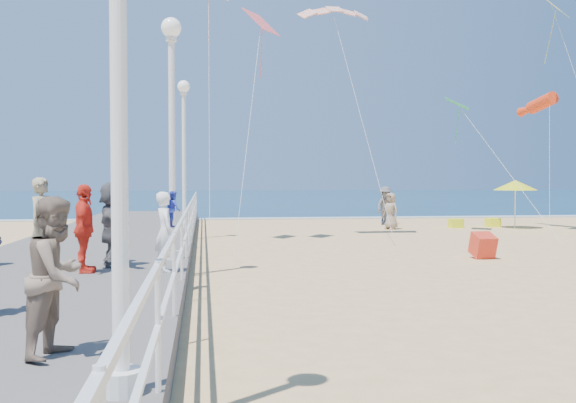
{
  "coord_description": "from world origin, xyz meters",
  "views": [
    {
      "loc": [
        -4.67,
        -14.38,
        2.18
      ],
      "look_at": [
        -2.5,
        2.0,
        1.6
      ],
      "focal_mm": 40.0,
      "sensor_mm": 36.0,
      "label": 1
    }
  ],
  "objects": [
    {
      "name": "kite_diamond_green",
      "position": [
        5.72,
        10.95,
        5.27
      ],
      "size": [
        1.3,
        1.35,
        0.48
      ],
      "primitive_type": "cube",
      "rotation": [
        0.46,
        0.0,
        1.12
      ],
      "color": "#26B461"
    },
    {
      "name": "woman_holding_toddler",
      "position": [
        -5.4,
        -1.94,
        1.17
      ],
      "size": [
        0.51,
        0.64,
        1.54
      ],
      "primitive_type": "imported",
      "rotation": [
        0.0,
        0.0,
        1.86
      ],
      "color": "white",
      "rests_on": "boardwalk"
    },
    {
      "name": "kite_windsock",
      "position": [
        10.04,
        12.05,
        5.51
      ],
      "size": [
        0.99,
        2.57,
        1.06
      ],
      "primitive_type": "cylinder",
      "rotation": [
        1.36,
        0.0,
        0.17
      ],
      "color": "red"
    },
    {
      "name": "spectator_1",
      "position": [
        -6.13,
        -7.74,
        1.2
      ],
      "size": [
        0.82,
        0.93,
        1.61
      ],
      "primitive_type": "imported",
      "rotation": [
        0.0,
        0.0,
        1.26
      ],
      "color": "#836D5A",
      "rests_on": "boardwalk"
    },
    {
      "name": "ocean",
      "position": [
        0.0,
        65.0,
        0.01
      ],
      "size": [
        160.0,
        90.0,
        0.05
      ],
      "primitive_type": "cube",
      "color": "#0C2E4A",
      "rests_on": "ground"
    },
    {
      "name": "spectator_5",
      "position": [
        -6.51,
        -1.02,
        1.26
      ],
      "size": [
        0.86,
        1.67,
        1.72
      ],
      "primitive_type": "imported",
      "rotation": [
        0.0,
        0.0,
        1.8
      ],
      "color": "#595A5E",
      "rests_on": "boardwalk"
    },
    {
      "name": "box_kite",
      "position": [
        2.92,
        2.25,
        0.3
      ],
      "size": [
        0.59,
        0.74,
        0.74
      ],
      "primitive_type": "cube",
      "rotation": [
        0.31,
        0.0,
        0.06
      ],
      "color": "red",
      "rests_on": "ground"
    },
    {
      "name": "toddler_held",
      "position": [
        -5.25,
        -1.79,
        1.6
      ],
      "size": [
        0.35,
        0.4,
        0.7
      ],
      "primitive_type": "imported",
      "rotation": [
        0.0,
        0.0,
        1.86
      ],
      "color": "blue",
      "rests_on": "boardwalk"
    },
    {
      "name": "spectator_6",
      "position": [
        -7.79,
        -1.3,
        1.31
      ],
      "size": [
        0.69,
        0.79,
        1.81
      ],
      "primitive_type": "imported",
      "rotation": [
        0.0,
        0.0,
        1.09
      ],
      "color": "tan",
      "rests_on": "boardwalk"
    },
    {
      "name": "kite_diamond_pink",
      "position": [
        -2.67,
        7.76,
        7.57
      ],
      "size": [
        1.4,
        1.48,
        0.84
      ],
      "primitive_type": "cube",
      "rotation": [
        0.77,
        0.0,
        0.96
      ],
      "color": "#E9565A"
    },
    {
      "name": "spectator_3",
      "position": [
        -6.91,
        -1.86,
        1.24
      ],
      "size": [
        0.48,
        1.01,
        1.68
      ],
      "primitive_type": "imported",
      "rotation": [
        0.0,
        0.0,
        1.64
      ],
      "color": "red",
      "rests_on": "boardwalk"
    },
    {
      "name": "kite_parafoil",
      "position": [
        0.16,
        9.06,
        8.45
      ],
      "size": [
        2.65,
        0.94,
        0.65
      ],
      "primitive_type": null,
      "rotation": [
        0.44,
        0.0,
        0.0
      ],
      "color": "#E9471B"
    },
    {
      "name": "beach_walker_a",
      "position": [
        3.98,
        15.4,
        0.91
      ],
      "size": [
        1.35,
        1.25,
        1.82
      ],
      "primitive_type": "imported",
      "rotation": [
        0.0,
        0.0,
        0.64
      ],
      "color": "#57575C",
      "rests_on": "ground"
    },
    {
      "name": "lamp_post_mid",
      "position": [
        -5.35,
        0.0,
        3.66
      ],
      "size": [
        0.44,
        0.44,
        5.32
      ],
      "color": "white",
      "rests_on": "boardwalk"
    },
    {
      "name": "beach_chair_left",
      "position": [
        6.53,
        12.98,
        0.2
      ],
      "size": [
        0.55,
        0.55,
        0.4
      ],
      "primitive_type": "cube",
      "color": "#E3F219",
      "rests_on": "ground"
    },
    {
      "name": "beach_walker_c",
      "position": [
        3.41,
        12.57,
        0.79
      ],
      "size": [
        0.84,
        0.93,
        1.59
      ],
      "primitive_type": "imported",
      "rotation": [
        0.0,
        0.0,
        -1.0
      ],
      "color": "gray",
      "rests_on": "ground"
    },
    {
      "name": "boardwalk",
      "position": [
        -7.5,
        0.0,
        0.2
      ],
      "size": [
        5.0,
        44.0,
        0.4
      ],
      "primitive_type": "cube",
      "color": "#65605B",
      "rests_on": "ground"
    },
    {
      "name": "beach_umbrella",
      "position": [
        9.05,
        12.44,
        1.91
      ],
      "size": [
        1.9,
        1.9,
        2.14
      ],
      "color": "white",
      "rests_on": "ground"
    },
    {
      "name": "beach_chair_right",
      "position": [
        8.41,
        13.28,
        0.2
      ],
      "size": [
        0.55,
        0.55,
        0.4
      ],
      "primitive_type": "cube",
      "color": "#F3FF1A",
      "rests_on": "ground"
    },
    {
      "name": "railing",
      "position": [
        -5.05,
        0.0,
        1.25
      ],
      "size": [
        0.05,
        42.0,
        0.55
      ],
      "color": "white",
      "rests_on": "boardwalk"
    },
    {
      "name": "kite_diamond_multi",
      "position": [
        8.94,
        9.52,
        9.12
      ],
      "size": [
        1.82,
        1.81,
        1.05
      ],
      "primitive_type": "cube",
      "rotation": [
        0.77,
        0.0,
        0.78
      ],
      "color": "#19AAD6"
    },
    {
      "name": "ground",
      "position": [
        0.0,
        0.0,
        0.0
      ],
      "size": [
        160.0,
        160.0,
        0.0
      ],
      "primitive_type": "plane",
      "color": "#E2B876",
      "rests_on": "ground"
    },
    {
      "name": "lamp_post_far",
      "position": [
        -5.35,
        9.0,
        3.66
      ],
      "size": [
        0.44,
        0.44,
        5.32
      ],
      "color": "white",
      "rests_on": "boardwalk"
    },
    {
      "name": "surf_line",
      "position": [
        0.0,
        20.5,
        0.03
      ],
      "size": [
        160.0,
        1.2,
        0.04
      ],
      "primitive_type": "cube",
      "color": "white",
      "rests_on": "ground"
    }
  ]
}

